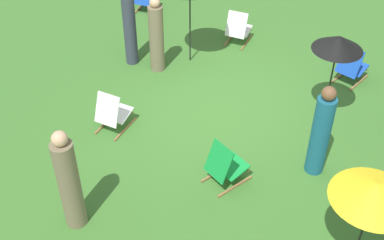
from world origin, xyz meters
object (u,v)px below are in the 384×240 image
deckchair_5 (225,166)px  person_3 (321,133)px  umbrella_2 (375,191)px  person_0 (130,27)px  deckchair_7 (238,29)px  person_1 (69,183)px  umbrella_1 (338,43)px  person_2 (156,37)px  deckchair_6 (113,113)px  deckchair_3 (351,66)px

deckchair_5 → person_3: (-1.13, -1.15, 0.47)m
umbrella_2 → person_0: 6.66m
deckchair_7 → person_3: person_3 is taller
person_0 → person_1: 4.70m
umbrella_2 → person_0: person_0 is taller
umbrella_1 → person_2: (3.80, 0.39, -0.92)m
deckchair_6 → deckchair_7: same height
deckchair_5 → umbrella_1: bearing=-88.0°
deckchair_3 → person_0: 4.86m
person_2 → deckchair_6: bearing=124.6°
deckchair_7 → person_2: 2.25m
deckchair_6 → deckchair_5: bearing=172.3°
person_1 → deckchair_7: bearing=-93.8°
deckchair_3 → umbrella_1: 2.10m
deckchair_7 → person_0: size_ratio=0.46×
deckchair_6 → person_3: person_3 is taller
person_2 → person_3: person_3 is taller
umbrella_1 → person_0: bearing=6.4°
deckchair_5 → person_1: size_ratio=0.47×
deckchair_3 → deckchair_7: (2.83, -0.04, 0.00)m
deckchair_5 → deckchair_3: bearing=-80.9°
person_3 → deckchair_6: bearing=-25.0°
deckchair_3 → umbrella_2: 5.04m
umbrella_2 → person_1: size_ratio=0.93×
deckchair_6 → umbrella_2: bearing=167.5°
deckchair_3 → person_1: bearing=79.6°
umbrella_1 → person_1: 5.15m
deckchair_6 → umbrella_2: (-4.91, 0.42, 1.22)m
deckchair_7 → person_3: bearing=127.4°
person_1 → person_2: bearing=-79.5°
umbrella_2 → person_3: (1.28, -1.56, -0.75)m
deckchair_3 → umbrella_1: umbrella_1 is taller
person_2 → deckchair_5: bearing=164.4°
umbrella_1 → person_2: 3.93m
person_1 → deckchair_5: bearing=-135.8°
deckchair_5 → person_1: 2.57m
deckchair_5 → person_0: bearing=-11.0°
deckchair_6 → person_1: 2.38m
person_0 → umbrella_2: bearing=-109.4°
person_1 → person_2: person_1 is taller
deckchair_6 → umbrella_1: size_ratio=0.44×
umbrella_1 → person_1: umbrella_1 is taller
person_3 → umbrella_2: bearing=86.9°
deckchair_7 → person_1: (-0.77, 6.23, 0.50)m
deckchair_5 → umbrella_2: (-2.41, 0.42, 1.22)m
deckchair_7 → person_1: bearing=86.5°
deckchair_5 → umbrella_1: (-0.71, -2.53, 1.36)m
deckchair_5 → person_3: 1.68m
deckchair_6 → deckchair_3: bearing=-134.7°
person_2 → person_0: bearing=28.6°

